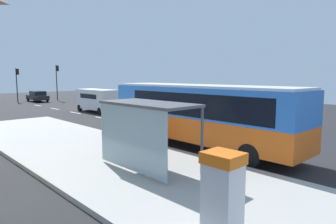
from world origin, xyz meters
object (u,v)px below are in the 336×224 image
Objects in this scene: ticket_machine at (222,197)px; traffic_light_near_side at (57,77)px; bus at (198,112)px; traffic_light_median at (17,79)px; bus_shelter at (142,119)px; recycling_bin_red at (144,138)px; recycling_bin_green at (120,132)px; white_van at (97,99)px; recycling_bin_yellow at (135,136)px; recycling_bin_orange at (127,134)px; sedan_near at (38,96)px.

traffic_light_near_side is at bearing 70.99° from ticket_machine.
traffic_light_median reaches higher than bus.
traffic_light_median is 37.27m from bus_shelter.
bus_shelter reaches higher than recycling_bin_red.
recycling_bin_green is (4.08, 9.67, -0.52)m from ticket_machine.
white_van is 1.10× the size of traffic_light_median.
white_van reaches higher than recycling_bin_yellow.
recycling_bin_green is 0.24× the size of bus_shelter.
recycling_bin_red is 1.40m from recycling_bin_orange.
recycling_bin_green is at bearing 90.00° from recycling_bin_orange.
recycling_bin_orange and recycling_bin_green have the same top height.
recycling_bin_yellow is at bearing 63.75° from ticket_machine.
traffic_light_near_side is at bearing 73.34° from recycling_bin_red.
recycling_bin_green is at bearing -98.21° from traffic_light_median.
bus is 3.88m from recycling_bin_orange.
traffic_light_median is at bearing 82.13° from recycling_bin_yellow.
recycling_bin_red and recycling_bin_yellow have the same top height.
traffic_light_median is (-5.09, 1.60, -0.33)m from traffic_light_near_side.
traffic_light_median reaches higher than recycling_bin_green.
traffic_light_median reaches higher than white_van.
traffic_light_near_side is (9.70, 31.01, 2.83)m from recycling_bin_orange.
ticket_machine is at bearing -109.01° from traffic_light_near_side.
sedan_near is at bearing 78.22° from recycling_bin_yellow.
traffic_light_near_side is (9.70, 31.71, 2.83)m from recycling_bin_yellow.
bus_shelter is (-4.70, -1.28, 0.25)m from bus.
white_van is 14.73m from recycling_bin_green.
recycling_bin_red is at bearing -90.00° from recycling_bin_green.
bus_shelter is at bearing -115.15° from recycling_bin_green.
traffic_light_near_side is (9.70, 32.41, 2.83)m from recycling_bin_red.
white_van is at bearing 76.80° from bus.
bus is 3.43m from recycling_bin_yellow.
ticket_machine is 10.51m from recycling_bin_green.
ticket_machine is 0.48× the size of bus_shelter.
recycling_bin_yellow is 4.24m from bus_shelter.
recycling_bin_orange is 4.80m from bus_shelter.
sedan_near reaches higher than recycling_bin_orange.
sedan_near is at bearing 77.68° from recycling_bin_green.
traffic_light_median is (2.11, 35.34, 1.31)m from bus.
recycling_bin_yellow is 1.00× the size of recycling_bin_orange.
sedan_near reaches higher than recycling_bin_red.
recycling_bin_red is at bearing -90.00° from recycling_bin_orange.
bus reaches higher than bus_shelter.
bus is 11.64× the size of recycling_bin_green.
traffic_light_near_side reaches higher than white_van.
recycling_bin_orange is at bearing -90.00° from recycling_bin_green.
recycling_bin_yellow is (-6.40, -14.65, -0.69)m from white_van.
recycling_bin_yellow is at bearing -107.00° from traffic_light_near_side.
sedan_near reaches higher than recycling_bin_yellow.
white_van is at bearing 66.39° from recycling_bin_yellow.
traffic_light_near_side is (13.77, 39.98, 2.32)m from ticket_machine.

